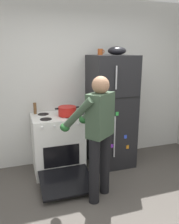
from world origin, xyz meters
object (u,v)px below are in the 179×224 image
Objects in this scene: red_pot at (67,111)px; coffee_mug at (100,52)px; refrigerator at (111,111)px; mixing_bowl at (117,51)px; pepper_mill at (35,108)px; stove_range at (58,144)px; person_cook at (98,128)px.

coffee_mug reaches higher than red_pot.
mixing_bowl is (0.08, 0.00, 0.97)m from refrigerator.
coffee_mug is at bearing 164.17° from refrigerator.
pepper_mill is (-1.21, 0.20, 0.10)m from refrigerator.
red_pot reaches higher than stove_range.
stove_range is 1.59m from coffee_mug.
coffee_mug is at bearing 9.98° from red_pot.
coffee_mug is 1.35m from pepper_mill.
refrigerator is 6.32× the size of mixing_bowl.
person_cook is 1.25m from pepper_mill.
mixing_bowl is (0.83, 0.05, 0.89)m from red_pot.
pepper_mill is (-0.46, 0.25, 0.02)m from red_pot.
refrigerator is at bearing -9.43° from pepper_mill.
stove_range is at bearing -35.99° from pepper_mill.
red_pot is 2.13× the size of pepper_mill.
person_cook reaches higher than pepper_mill.
red_pot is (-0.75, -0.05, 0.08)m from refrigerator.
coffee_mug is (-0.18, 0.05, 0.96)m from refrigerator.
person_cook is at bearing -126.15° from mixing_bowl.
coffee_mug is at bearing 169.01° from mixing_bowl.
stove_range is 1.74m from mixing_bowl.
coffee_mug is 0.39× the size of mixing_bowl.
pepper_mill is at bearing 144.01° from stove_range.
mixing_bowl is at bearing 3.47° from red_pot.
mixing_bowl is at bearing 1.04° from stove_range.
refrigerator is 0.98m from mixing_bowl.
stove_range is 4.23× the size of mixing_bowl.
coffee_mug is at bearing 5.32° from stove_range.
red_pot is at bearing -176.53° from mixing_bowl.
pepper_mill reaches higher than stove_range.
pepper_mill reaches higher than red_pot.
refrigerator reaches higher than pepper_mill.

